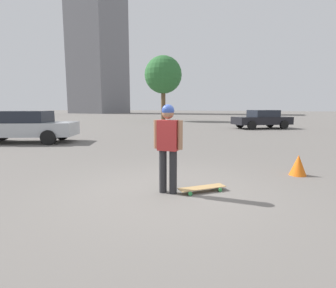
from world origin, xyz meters
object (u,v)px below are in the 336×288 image
object	(u,v)px
skateboard	(202,188)
car_parked_far	(262,119)
car_parked_near	(24,126)
person	(168,142)
traffic_cone	(298,165)

from	to	relation	value
skateboard	car_parked_far	distance (m)	16.24
car_parked_near	car_parked_far	world-z (taller)	car_parked_near
car_parked_near	car_parked_far	size ratio (longest dim) A/B	1.11
person	skateboard	size ratio (longest dim) A/B	1.94
skateboard	car_parked_near	xyz separation A→B (m)	(3.06, 9.55, 0.67)
person	skateboard	xyz separation A→B (m)	(0.35, -0.55, -0.90)
car_parked_far	car_parked_near	bearing A→B (deg)	17.37
car_parked_near	car_parked_far	xyz separation A→B (m)	(13.15, -8.65, -0.02)
car_parked_near	car_parked_far	distance (m)	15.74
skateboard	traffic_cone	size ratio (longest dim) A/B	1.73
person	car_parked_far	size ratio (longest dim) A/B	0.38
car_parked_near	traffic_cone	world-z (taller)	car_parked_near
car_parked_near	traffic_cone	bearing A→B (deg)	145.35
skateboard	traffic_cone	xyz separation A→B (m)	(2.17, -1.63, 0.17)
car_parked_far	traffic_cone	distance (m)	14.27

